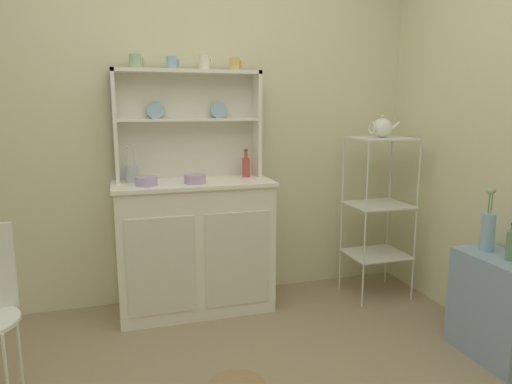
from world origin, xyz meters
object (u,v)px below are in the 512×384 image
(cup_sage_0, at_px, (136,61))
(porcelain_teapot, at_px, (382,128))
(bowl_mixing_large, at_px, (147,181))
(bakers_rack, at_px, (379,199))
(side_shelf_blue, at_px, (498,307))
(flower_vase, at_px, (488,229))
(hutch_shelf_unit, at_px, (188,116))
(hutch_cabinet, at_px, (195,245))
(utensil_jar, at_px, (132,173))
(jam_bottle, at_px, (246,166))
(oil_bottle, at_px, (512,245))

(cup_sage_0, bearing_deg, porcelain_teapot, -9.07)
(bowl_mixing_large, bearing_deg, bakers_rack, -2.21)
(bakers_rack, height_order, cup_sage_0, cup_sage_0)
(side_shelf_blue, relative_size, flower_vase, 1.60)
(cup_sage_0, height_order, porcelain_teapot, cup_sage_0)
(porcelain_teapot, bearing_deg, hutch_shelf_unit, 166.95)
(hutch_cabinet, relative_size, utensil_jar, 4.16)
(hutch_shelf_unit, distance_m, bowl_mixing_large, 0.54)
(cup_sage_0, xyz_separation_m, bowl_mixing_large, (0.02, -0.20, -0.73))
(cup_sage_0, height_order, jam_bottle, cup_sage_0)
(side_shelf_blue, relative_size, cup_sage_0, 6.29)
(porcelain_teapot, relative_size, flower_vase, 0.63)
(hutch_cabinet, height_order, jam_bottle, jam_bottle)
(bowl_mixing_large, bearing_deg, porcelain_teapot, -2.21)
(jam_bottle, height_order, utensil_jar, utensil_jar)
(cup_sage_0, bearing_deg, hutch_cabinet, -20.83)
(hutch_cabinet, distance_m, flower_vase, 1.77)
(hutch_cabinet, distance_m, utensil_jar, 0.62)
(hutch_cabinet, relative_size, flower_vase, 2.89)
(cup_sage_0, distance_m, oil_bottle, 2.39)
(bakers_rack, height_order, porcelain_teapot, porcelain_teapot)
(side_shelf_blue, relative_size, bowl_mixing_large, 4.23)
(hutch_shelf_unit, height_order, side_shelf_blue, hutch_shelf_unit)
(hutch_cabinet, bearing_deg, hutch_shelf_unit, 90.00)
(utensil_jar, height_order, porcelain_teapot, porcelain_teapot)
(cup_sage_0, height_order, utensil_jar, cup_sage_0)
(cup_sage_0, bearing_deg, bowl_mixing_large, -83.43)
(hutch_shelf_unit, xyz_separation_m, side_shelf_blue, (1.47, -1.25, -1.00))
(cup_sage_0, xyz_separation_m, jam_bottle, (0.70, -0.04, -0.68))
(bakers_rack, height_order, oil_bottle, bakers_rack)
(bowl_mixing_large, relative_size, oil_bottle, 0.67)
(jam_bottle, bearing_deg, hutch_shelf_unit, 168.44)
(porcelain_teapot, bearing_deg, bowl_mixing_large, 177.79)
(hutch_shelf_unit, height_order, oil_bottle, hutch_shelf_unit)
(hutch_shelf_unit, bearing_deg, oil_bottle, -41.37)
(bakers_rack, height_order, jam_bottle, bakers_rack)
(bowl_mixing_large, bearing_deg, utensil_jar, 117.81)
(hutch_shelf_unit, bearing_deg, side_shelf_blue, -40.30)
(side_shelf_blue, bearing_deg, flower_vase, 90.22)
(cup_sage_0, bearing_deg, utensil_jar, -142.13)
(porcelain_teapot, bearing_deg, hutch_cabinet, 174.04)
(porcelain_teapot, height_order, flower_vase, porcelain_teapot)
(bakers_rack, relative_size, jam_bottle, 5.99)
(flower_vase, relative_size, oil_bottle, 1.78)
(hutch_shelf_unit, height_order, flower_vase, hutch_shelf_unit)
(hutch_shelf_unit, relative_size, side_shelf_blue, 1.68)
(side_shelf_blue, height_order, flower_vase, flower_vase)
(side_shelf_blue, bearing_deg, utensil_jar, 147.88)
(porcelain_teapot, distance_m, oil_bottle, 1.15)
(side_shelf_blue, height_order, oil_bottle, oil_bottle)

